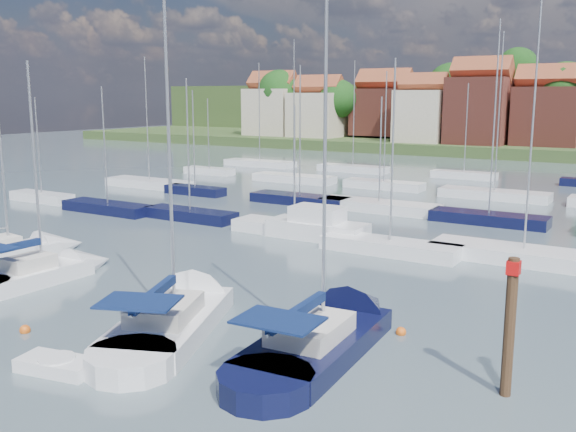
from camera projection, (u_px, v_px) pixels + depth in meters
The scene contains 11 objects.
ground at pixel (474, 204), 58.32m from camera, with size 260.00×260.00×0.00m, color #475760.
sailboat_left at pixel (50, 273), 34.35m from camera, with size 2.58×9.06×12.38m.
sailboat_centre at pixel (183, 312), 28.21m from camera, with size 7.66×12.84×16.94m.
sailboat_navy at pixel (334, 332), 25.83m from camera, with size 4.11×12.64×17.20m.
sailboat_far at pixel (19, 253), 38.66m from camera, with size 3.89×9.98×12.97m.
tender at pixel (57, 365), 22.91m from camera, with size 3.07×1.84×0.62m.
timber_piling at pixel (508, 354), 20.87m from camera, with size 0.40×0.40×6.92m.
buoy_c at pixel (25, 332), 26.73m from camera, with size 0.45×0.45×0.45m, color #D85914.
buoy_d at pixel (141, 380), 22.23m from camera, with size 0.49×0.49×0.49m, color beige.
buoy_e at pixel (401, 334), 26.50m from camera, with size 0.43×0.43×0.43m, color #D85914.
marina_field at pixel (482, 209), 53.20m from camera, with size 79.62×41.41×15.93m.
Camera 1 is at (15.54, -17.92, 9.73)m, focal length 40.00 mm.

